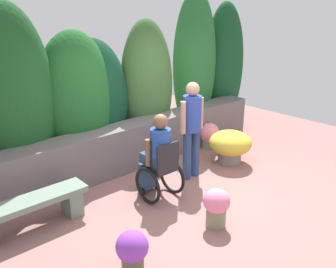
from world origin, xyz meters
TOP-DOWN VIEW (x-y plane):
  - ground_plane at (0.00, 0.00)m, footprint 10.08×10.08m
  - stone_retaining_wall at (0.00, 1.50)m, footprint 6.01×0.49m
  - hedge_backdrop at (-0.17, 2.09)m, footprint 7.07×1.09m
  - stone_bench at (-2.20, 0.76)m, footprint 1.60×0.36m
  - person_in_wheelchair at (-0.37, 0.30)m, footprint 0.53×0.66m
  - person_standing_companion at (0.48, 0.46)m, footprint 0.49×0.30m
  - flower_pot_purple_near at (1.73, 1.15)m, footprint 0.40×0.40m
  - flower_pot_terracotta_by_wall at (-1.64, -0.74)m, footprint 0.36×0.36m
  - flower_pot_red_accent at (1.46, 0.41)m, footprint 0.78×0.78m
  - flower_pot_small_foreground at (-0.30, -0.79)m, footprint 0.36×0.36m

SIDE VIEW (x-z plane):
  - ground_plane at x=0.00m, z-range 0.00..0.00m
  - flower_pot_purple_near at x=1.73m, z-range -0.01..0.52m
  - flower_pot_terracotta_by_wall at x=-1.64m, z-range 0.02..0.51m
  - stone_bench at x=-2.20m, z-range 0.07..0.51m
  - flower_pot_small_foreground at x=-0.30m, z-range 0.03..0.56m
  - flower_pot_red_accent at x=1.46m, z-range 0.04..0.65m
  - stone_retaining_wall at x=0.00m, z-range 0.00..0.81m
  - person_in_wheelchair at x=-0.37m, z-range -0.04..1.29m
  - person_standing_companion at x=0.48m, z-range 0.12..1.76m
  - hedge_backdrop at x=-0.17m, z-range -0.26..2.86m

